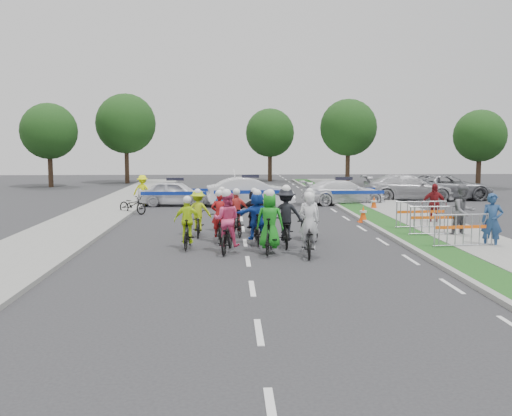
{
  "coord_description": "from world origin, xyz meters",
  "views": [
    {
      "loc": [
        -0.49,
        -15.61,
        3.27
      ],
      "look_at": [
        0.39,
        3.53,
        1.1
      ],
      "focal_mm": 40.0,
      "sensor_mm": 36.0,
      "label": 1
    }
  ],
  "objects_px": {
    "civilian_sedan": "(408,188)",
    "police_car_0": "(175,193)",
    "tree_3": "(126,124)",
    "tree_2": "(480,136)",
    "rider_1": "(270,229)",
    "rider_4": "(286,222)",
    "barrier_2": "(421,216)",
    "rider_10": "(198,217)",
    "spectator_2": "(434,204)",
    "spectator_0": "(492,221)",
    "parked_bike": "(133,205)",
    "rider_9": "(237,217)",
    "rider_11": "(254,214)",
    "barrier_1": "(437,222)",
    "cone_0": "(363,214)",
    "rider_0": "(309,235)",
    "civilian_suv": "(446,187)",
    "tree_0": "(49,131)",
    "police_car_2": "(343,192)",
    "marshal_hiviz": "(143,190)",
    "barrier_0": "(464,232)",
    "tree_1": "(348,128)",
    "rider_8": "(267,220)",
    "rider_3": "(188,228)",
    "cone_1": "(374,203)",
    "tree_4": "(270,133)",
    "spectator_1": "(464,212)",
    "rider_7": "(309,220)",
    "rider_5": "(257,221)",
    "rider_12": "(222,216)",
    "rider_6": "(219,225)",
    "police_car_1": "(250,192)",
    "rider_2": "(227,229)"
  },
  "relations": [
    {
      "from": "rider_0",
      "to": "rider_1",
      "type": "xyz_separation_m",
      "value": [
        -1.11,
        0.41,
        0.13
      ]
    },
    {
      "from": "rider_11",
      "to": "rider_9",
      "type": "bearing_deg",
      "value": 41.62
    },
    {
      "from": "rider_10",
      "to": "spectator_2",
      "type": "relative_size",
      "value": 1.01
    },
    {
      "from": "rider_8",
      "to": "barrier_2",
      "type": "relative_size",
      "value": 0.84
    },
    {
      "from": "tree_2",
      "to": "civilian_suv",
      "type": "bearing_deg",
      "value": -123.43
    },
    {
      "from": "rider_9",
      "to": "marshal_hiviz",
      "type": "bearing_deg",
      "value": -75.76
    },
    {
      "from": "rider_8",
      "to": "police_car_2",
      "type": "xyz_separation_m",
      "value": [
        4.87,
        10.91,
        0.03
      ]
    },
    {
      "from": "spectator_0",
      "to": "tree_0",
      "type": "distance_m",
      "value": 34.34
    },
    {
      "from": "tree_3",
      "to": "tree_2",
      "type": "bearing_deg",
      "value": -12.53
    },
    {
      "from": "rider_8",
      "to": "rider_3",
      "type": "bearing_deg",
      "value": 31.75
    },
    {
      "from": "rider_0",
      "to": "civilian_suv",
      "type": "xyz_separation_m",
      "value": [
        10.37,
        16.45,
        0.12
      ]
    },
    {
      "from": "rider_1",
      "to": "rider_4",
      "type": "height_order",
      "value": "rider_4"
    },
    {
      "from": "rider_10",
      "to": "tree_2",
      "type": "distance_m",
      "value": 29.27
    },
    {
      "from": "rider_2",
      "to": "spectator_1",
      "type": "relative_size",
      "value": 1.05
    },
    {
      "from": "rider_0",
      "to": "spectator_1",
      "type": "distance_m",
      "value": 6.44
    },
    {
      "from": "rider_4",
      "to": "tree_0",
      "type": "distance_m",
      "value": 30.0
    },
    {
      "from": "police_car_2",
      "to": "cone_1",
      "type": "relative_size",
      "value": 6.52
    },
    {
      "from": "parked_bike",
      "to": "spectator_0",
      "type": "bearing_deg",
      "value": -91.66
    },
    {
      "from": "civilian_sedan",
      "to": "police_car_0",
      "type": "bearing_deg",
      "value": 100.31
    },
    {
      "from": "rider_5",
      "to": "spectator_1",
      "type": "bearing_deg",
      "value": -174.35
    },
    {
      "from": "barrier_1",
      "to": "cone_0",
      "type": "xyz_separation_m",
      "value": [
        -1.64,
        4.04,
        -0.22
      ]
    },
    {
      "from": "rider_7",
      "to": "civilian_sedan",
      "type": "relative_size",
      "value": 0.35
    },
    {
      "from": "parked_bike",
      "to": "tree_1",
      "type": "distance_m",
      "value": 23.93
    },
    {
      "from": "rider_12",
      "to": "parked_bike",
      "type": "xyz_separation_m",
      "value": [
        -4.24,
        5.51,
        -0.13
      ]
    },
    {
      "from": "rider_4",
      "to": "rider_1",
      "type": "bearing_deg",
      "value": 68.07
    },
    {
      "from": "police_car_2",
      "to": "marshal_hiviz",
      "type": "relative_size",
      "value": 2.82
    },
    {
      "from": "barrier_0",
      "to": "barrier_1",
      "type": "xyz_separation_m",
      "value": [
        0.0,
        2.26,
        0.0
      ]
    },
    {
      "from": "rider_10",
      "to": "civilian_suv",
      "type": "bearing_deg",
      "value": -138.81
    },
    {
      "from": "rider_3",
      "to": "cone_0",
      "type": "relative_size",
      "value": 2.39
    },
    {
      "from": "cone_1",
      "to": "parked_bike",
      "type": "height_order",
      "value": "parked_bike"
    },
    {
      "from": "civilian_suv",
      "to": "barrier_2",
      "type": "height_order",
      "value": "civilian_suv"
    },
    {
      "from": "rider_4",
      "to": "barrier_2",
      "type": "relative_size",
      "value": 0.99
    },
    {
      "from": "spectator_0",
      "to": "parked_bike",
      "type": "bearing_deg",
      "value": 162.95
    },
    {
      "from": "rider_8",
      "to": "barrier_2",
      "type": "distance_m",
      "value": 6.1
    },
    {
      "from": "rider_1",
      "to": "cone_0",
      "type": "xyz_separation_m",
      "value": [
        4.37,
        6.61,
        -0.41
      ]
    },
    {
      "from": "rider_12",
      "to": "police_car_0",
      "type": "xyz_separation_m",
      "value": [
        -2.58,
        9.0,
        0.11
      ]
    },
    {
      "from": "rider_10",
      "to": "tree_4",
      "type": "relative_size",
      "value": 0.27
    },
    {
      "from": "spectator_1",
      "to": "barrier_0",
      "type": "relative_size",
      "value": 0.93
    },
    {
      "from": "police_car_1",
      "to": "tree_0",
      "type": "relative_size",
      "value": 0.72
    },
    {
      "from": "rider_6",
      "to": "cone_1",
      "type": "xyz_separation_m",
      "value": [
        7.43,
        8.79,
        -0.24
      ]
    },
    {
      "from": "rider_9",
      "to": "spectator_2",
      "type": "distance_m",
      "value": 8.3
    },
    {
      "from": "barrier_0",
      "to": "cone_0",
      "type": "height_order",
      "value": "barrier_0"
    },
    {
      "from": "rider_11",
      "to": "tree_3",
      "type": "bearing_deg",
      "value": -73.2
    },
    {
      "from": "rider_10",
      "to": "spectator_0",
      "type": "xyz_separation_m",
      "value": [
        9.26,
        -2.99,
        0.21
      ]
    },
    {
      "from": "barrier_2",
      "to": "tree_2",
      "type": "relative_size",
      "value": 0.35
    },
    {
      "from": "barrier_1",
      "to": "barrier_0",
      "type": "bearing_deg",
      "value": -90.0
    },
    {
      "from": "tree_3",
      "to": "spectator_1",
      "type": "bearing_deg",
      "value": -59.79
    },
    {
      "from": "spectator_1",
      "to": "rider_4",
      "type": "bearing_deg",
      "value": 172.99
    },
    {
      "from": "police_car_0",
      "to": "civilian_suv",
      "type": "height_order",
      "value": "civilian_suv"
    },
    {
      "from": "tree_1",
      "to": "police_car_2",
      "type": "bearing_deg",
      "value": -102.49
    }
  ]
}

